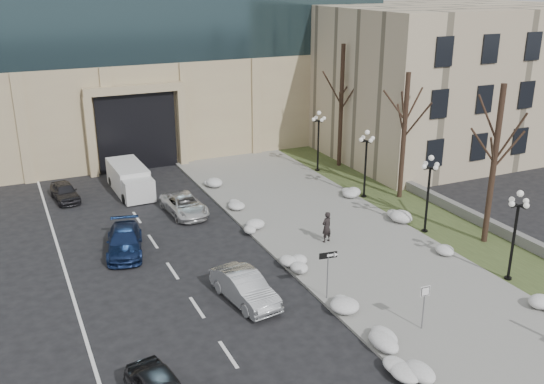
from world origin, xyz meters
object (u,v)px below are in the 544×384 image
Objects in this scene: box_truck at (130,180)px; keep_sign at (425,298)px; car_d at (184,205)px; car_e at (65,192)px; one_way_sign at (331,261)px; lamppost_b at (429,184)px; car_c at (125,241)px; pedestrian at (327,227)px; car_b at (245,288)px; lamppost_d at (318,133)px; lamppost_a at (516,223)px; lamppost_c at (366,155)px.

box_truck is 23.93m from keep_sign.
car_d is 1.24× the size of car_e.
one_way_sign is 0.52× the size of lamppost_b.
car_d is at bearing 54.25° from car_c.
pedestrian is at bearing -6.09° from car_c.
one_way_sign reaches higher than box_truck.
car_d is 0.93× the size of lamppost_b.
lamppost_b is (12.59, 2.90, 2.36)m from car_b.
car_b is 4.17m from one_way_sign.
car_b is at bearing 164.36° from one_way_sign.
lamppost_d is (16.52, 8.28, 2.41)m from car_c.
box_truck is 20.26m from lamppost_b.
car_c is 9.99m from box_truck.
car_c is 6.17m from car_d.
car_e is 23.63m from lamppost_b.
pedestrian is at bearing 169.30° from lamppost_b.
one_way_sign is 4.54m from keep_sign.
pedestrian reaches higher than car_d.
car_e is (-6.54, 5.77, -0.01)m from car_d.
lamppost_b is (0.00, 6.50, 0.00)m from lamppost_a.
box_truck is (4.36, -0.17, 0.30)m from car_e.
lamppost_a is at bearing -5.88° from one_way_sign.
lamppost_a is (16.52, -11.22, 2.41)m from car_c.
box_truck is (2.43, 9.68, 0.24)m from car_c.
lamppost_a reaches higher than car_d.
pedestrian is 9.53m from keep_sign.
lamppost_d is at bearing 43.19° from car_b.
car_d is (0.69, 11.70, -0.09)m from car_b.
lamppost_d is at bearing -7.18° from box_truck.
lamppost_a is 1.00× the size of lamppost_c.
car_e is 0.75× the size of lamppost_d.
lamppost_b is (6.72, 8.35, 1.50)m from keep_sign.
lamppost_a reaches higher than box_truck.
car_c is 20.11m from lamppost_a.
lamppost_a is (5.99, -7.63, 2.06)m from pedestrian.
keep_sign is 0.45× the size of lamppost_a.
lamppost_a reaches higher than car_b.
lamppost_c is (5.99, 5.37, 2.06)m from pedestrian.
lamppost_a is at bearing -57.52° from box_truck.
car_c is 10.04m from car_e.
lamppost_b is 1.00× the size of lamppost_c.
lamppost_b is at bearing -40.35° from car_d.
car_e is 0.75× the size of lamppost_b.
car_d is 0.75× the size of box_truck.
box_truck is 1.25× the size of lamppost_a.
lamppost_d reaches higher than keep_sign.
car_b is 17.36m from box_truck.
car_d is at bearing -47.60° from car_e.
box_truck is at bearing 107.46° from car_d.
car_c is at bearing -33.46° from pedestrian.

